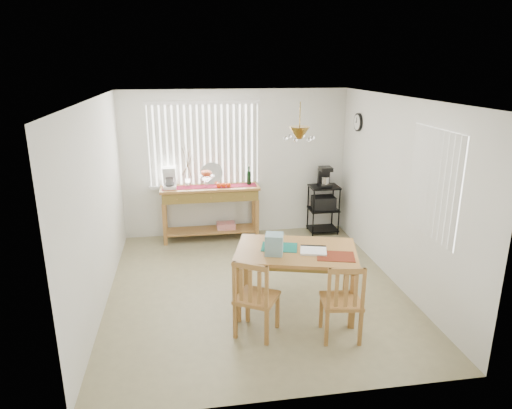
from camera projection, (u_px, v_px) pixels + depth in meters
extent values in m
cube|color=tan|center=(255.00, 288.00, 6.41)|extent=(4.00, 4.50, 0.01)
cube|color=white|center=(235.00, 163.00, 8.19)|extent=(4.00, 0.10, 2.60)
cube|color=white|center=(297.00, 275.00, 3.85)|extent=(4.00, 0.10, 2.60)
cube|color=white|center=(94.00, 206.00, 5.71)|extent=(0.10, 4.50, 2.60)
cube|color=white|center=(401.00, 192.00, 6.33)|extent=(0.10, 4.50, 2.60)
cube|color=white|center=(255.00, 94.00, 5.62)|extent=(4.00, 4.50, 0.10)
cube|color=white|center=(204.00, 145.00, 7.95)|extent=(1.90, 0.01, 1.40)
cube|color=white|center=(151.00, 147.00, 7.81)|extent=(0.07, 0.03, 1.40)
cube|color=white|center=(158.00, 146.00, 7.82)|extent=(0.07, 0.03, 1.40)
cube|color=white|center=(164.00, 146.00, 7.84)|extent=(0.07, 0.03, 1.40)
cube|color=white|center=(170.00, 146.00, 7.85)|extent=(0.07, 0.03, 1.40)
cube|color=white|center=(176.00, 146.00, 7.87)|extent=(0.07, 0.03, 1.40)
cube|color=white|center=(183.00, 146.00, 7.89)|extent=(0.07, 0.03, 1.40)
cube|color=white|center=(189.00, 146.00, 7.90)|extent=(0.07, 0.03, 1.40)
cube|color=white|center=(195.00, 145.00, 7.92)|extent=(0.07, 0.03, 1.40)
cube|color=white|center=(201.00, 145.00, 7.93)|extent=(0.07, 0.03, 1.40)
cube|color=white|center=(207.00, 145.00, 7.95)|extent=(0.07, 0.03, 1.40)
cube|color=white|center=(213.00, 145.00, 7.97)|extent=(0.07, 0.03, 1.40)
cube|color=white|center=(219.00, 145.00, 7.98)|extent=(0.07, 0.03, 1.40)
cube|color=white|center=(225.00, 145.00, 8.00)|extent=(0.07, 0.03, 1.40)
cube|color=white|center=(231.00, 144.00, 8.01)|extent=(0.07, 0.03, 1.40)
cube|color=white|center=(237.00, 144.00, 8.03)|extent=(0.07, 0.03, 1.40)
cube|color=white|center=(243.00, 144.00, 8.04)|extent=(0.07, 0.03, 1.40)
cube|color=white|center=(249.00, 144.00, 8.06)|extent=(0.07, 0.03, 1.40)
cube|color=white|center=(255.00, 144.00, 8.08)|extent=(0.07, 0.03, 1.40)
cube|color=white|center=(205.00, 186.00, 8.14)|extent=(1.98, 0.06, 0.06)
cube|color=white|center=(203.00, 102.00, 7.71)|extent=(1.98, 0.06, 0.06)
cube|color=white|center=(434.00, 184.00, 5.37)|extent=(0.01, 1.10, 1.30)
cube|color=white|center=(457.00, 196.00, 4.90)|extent=(0.03, 0.07, 1.30)
cube|color=white|center=(452.00, 193.00, 5.00)|extent=(0.03, 0.07, 1.30)
cube|color=white|center=(446.00, 191.00, 5.11)|extent=(0.03, 0.07, 1.30)
cube|color=white|center=(441.00, 188.00, 5.21)|extent=(0.03, 0.07, 1.30)
cube|color=white|center=(436.00, 186.00, 5.31)|extent=(0.03, 0.07, 1.30)
cube|color=white|center=(431.00, 183.00, 5.42)|extent=(0.03, 0.07, 1.30)
cube|color=white|center=(426.00, 181.00, 5.52)|extent=(0.03, 0.07, 1.30)
cube|color=white|center=(422.00, 179.00, 5.62)|extent=(0.03, 0.07, 1.30)
cube|color=white|center=(417.00, 177.00, 5.73)|extent=(0.03, 0.07, 1.30)
cube|color=white|center=(413.00, 175.00, 5.83)|extent=(0.03, 0.07, 1.30)
cylinder|color=black|center=(358.00, 122.00, 7.55)|extent=(0.04, 0.30, 0.30)
cylinder|color=white|center=(357.00, 122.00, 7.54)|extent=(0.01, 0.25, 0.25)
cylinder|color=brown|center=(300.00, 117.00, 5.19)|extent=(0.01, 0.01, 0.34)
cone|color=brown|center=(299.00, 133.00, 5.24)|extent=(0.24, 0.24, 0.14)
sphere|color=white|center=(313.00, 138.00, 5.28)|extent=(0.05, 0.05, 0.05)
sphere|color=white|center=(303.00, 136.00, 5.40)|extent=(0.05, 0.05, 0.05)
sphere|color=white|center=(290.00, 136.00, 5.38)|extent=(0.05, 0.05, 0.05)
sphere|color=white|center=(286.00, 138.00, 5.23)|extent=(0.05, 0.05, 0.05)
sphere|color=white|center=(295.00, 140.00, 5.12)|extent=(0.05, 0.05, 0.05)
sphere|color=white|center=(309.00, 140.00, 5.14)|extent=(0.05, 0.05, 0.05)
cube|color=#AB753A|center=(210.00, 188.00, 7.93)|extent=(1.71, 0.48, 0.04)
cube|color=olive|center=(210.00, 194.00, 7.96)|extent=(1.65, 0.44, 0.17)
cube|color=#AB753A|center=(165.00, 225.00, 7.80)|extent=(0.06, 0.06, 0.74)
cube|color=#AB753A|center=(257.00, 220.00, 8.04)|extent=(0.06, 0.06, 0.74)
cube|color=#AB753A|center=(165.00, 218.00, 8.15)|extent=(0.06, 0.06, 0.74)
cube|color=#AB753A|center=(254.00, 213.00, 8.40)|extent=(0.06, 0.06, 0.74)
cube|color=#AB753A|center=(211.00, 230.00, 8.16)|extent=(1.58, 0.42, 0.03)
cube|color=red|center=(226.00, 226.00, 8.18)|extent=(0.32, 0.24, 0.11)
cube|color=maroon|center=(210.00, 187.00, 7.92)|extent=(1.62, 0.26, 0.01)
cube|color=white|center=(170.00, 187.00, 7.81)|extent=(0.21, 0.26, 0.05)
cube|color=white|center=(170.00, 178.00, 7.85)|extent=(0.21, 0.09, 0.32)
cube|color=white|center=(169.00, 169.00, 7.70)|extent=(0.21, 0.24, 0.07)
cylinder|color=white|center=(170.00, 182.00, 7.75)|extent=(0.14, 0.14, 0.14)
cylinder|color=white|center=(207.00, 184.00, 7.88)|extent=(0.05, 0.05, 0.11)
cone|color=white|center=(207.00, 179.00, 7.85)|extent=(0.28, 0.28, 0.10)
sphere|color=#B0171C|center=(209.00, 173.00, 7.83)|extent=(0.09, 0.09, 0.09)
sphere|color=#B0171C|center=(208.00, 173.00, 7.87)|extent=(0.09, 0.09, 0.09)
sphere|color=#B0171C|center=(205.00, 173.00, 7.86)|extent=(0.09, 0.09, 0.09)
sphere|color=#B0171C|center=(203.00, 173.00, 7.81)|extent=(0.09, 0.09, 0.09)
sphere|color=#B0171C|center=(205.00, 174.00, 7.77)|extent=(0.09, 0.09, 0.09)
sphere|color=#B0171C|center=(208.00, 174.00, 7.78)|extent=(0.09, 0.09, 0.09)
sphere|color=#F73E0D|center=(219.00, 185.00, 7.85)|extent=(0.09, 0.09, 0.09)
sphere|color=#F73E0D|center=(224.00, 185.00, 7.87)|extent=(0.09, 0.09, 0.09)
sphere|color=#F73E0D|center=(229.00, 185.00, 7.88)|extent=(0.09, 0.09, 0.09)
cylinder|color=silver|center=(212.00, 173.00, 8.06)|extent=(0.38, 0.10, 0.38)
cylinder|color=white|center=(188.00, 183.00, 7.90)|extent=(0.09, 0.09, 0.15)
cylinder|color=#4C3823|center=(187.00, 165.00, 7.80)|extent=(0.09, 0.04, 0.47)
cylinder|color=#4C3823|center=(187.00, 163.00, 7.79)|extent=(0.15, 0.06, 0.52)
cylinder|color=#4C3823|center=(187.00, 166.00, 7.81)|extent=(0.19, 0.08, 0.39)
cylinder|color=#4C3823|center=(187.00, 162.00, 7.79)|extent=(0.06, 0.03, 0.59)
cylinder|color=#4C3823|center=(187.00, 167.00, 7.81)|extent=(0.23, 0.11, 0.33)
cylinder|color=black|center=(249.00, 178.00, 8.04)|extent=(0.08, 0.08, 0.25)
cylinder|color=black|center=(249.00, 168.00, 7.99)|extent=(0.03, 0.03, 0.09)
cylinder|color=black|center=(313.00, 213.00, 8.19)|extent=(0.02, 0.02, 0.88)
cylinder|color=black|center=(339.00, 212.00, 8.26)|extent=(0.02, 0.02, 0.88)
cylinder|color=black|center=(308.00, 207.00, 8.54)|extent=(0.02, 0.02, 0.88)
cylinder|color=black|center=(332.00, 206.00, 8.61)|extent=(0.02, 0.02, 0.88)
cube|color=black|center=(324.00, 187.00, 8.27)|extent=(0.52, 0.42, 0.03)
cube|color=black|center=(323.00, 209.00, 8.40)|extent=(0.52, 0.42, 0.03)
cube|color=black|center=(322.00, 229.00, 8.51)|extent=(0.52, 0.42, 0.03)
cube|color=black|center=(324.00, 203.00, 8.36)|extent=(0.40, 0.31, 0.23)
cube|color=black|center=(325.00, 185.00, 8.24)|extent=(0.21, 0.25, 0.05)
cube|color=black|center=(324.00, 177.00, 8.28)|extent=(0.21, 0.08, 0.31)
cube|color=black|center=(325.00, 169.00, 8.15)|extent=(0.21, 0.23, 0.07)
cylinder|color=silver|center=(325.00, 180.00, 8.20)|extent=(0.14, 0.14, 0.14)
cube|color=#AB753A|center=(296.00, 251.00, 5.68)|extent=(1.68, 1.31, 0.04)
cube|color=olive|center=(296.00, 255.00, 5.69)|extent=(1.55, 1.18, 0.06)
cube|color=#AB753A|center=(238.00, 295.00, 5.48)|extent=(0.09, 0.09, 0.69)
cube|color=#AB753A|center=(352.00, 301.00, 5.34)|extent=(0.09, 0.09, 0.69)
cube|color=#AB753A|center=(247.00, 266.00, 6.27)|extent=(0.09, 0.09, 0.69)
cube|color=#AB753A|center=(347.00, 271.00, 6.13)|extent=(0.09, 0.09, 0.69)
cube|color=#126658|center=(279.00, 247.00, 5.74)|extent=(0.51, 0.42, 0.01)
cube|color=maroon|center=(336.00, 256.00, 5.47)|extent=(0.51, 0.42, 0.01)
cube|color=white|center=(313.00, 251.00, 5.60)|extent=(0.37, 0.33, 0.03)
cube|color=black|center=(313.00, 247.00, 5.73)|extent=(0.32, 0.11, 0.03)
cube|color=#7DAAB6|center=(274.00, 244.00, 5.51)|extent=(0.26, 0.26, 0.25)
cube|color=#AB753A|center=(257.00, 298.00, 5.21)|extent=(0.60, 0.60, 0.04)
cube|color=#AB753A|center=(277.00, 311.00, 5.38)|extent=(0.06, 0.06, 0.43)
cube|color=#AB753A|center=(248.00, 305.00, 5.51)|extent=(0.06, 0.06, 0.43)
cube|color=#AB753A|center=(267.00, 328.00, 5.04)|extent=(0.06, 0.06, 0.43)
cube|color=#AB753A|center=(235.00, 321.00, 5.17)|extent=(0.06, 0.06, 0.43)
cube|color=#AB753A|center=(267.00, 287.00, 4.88)|extent=(0.05, 0.05, 0.48)
cube|color=#AB753A|center=(234.00, 282.00, 5.01)|extent=(0.05, 0.05, 0.48)
cube|color=#AB753A|center=(250.00, 267.00, 4.89)|extent=(0.36, 0.23, 0.06)
cube|color=#AB753A|center=(259.00, 288.00, 4.92)|extent=(0.05, 0.04, 0.39)
cube|color=#AB753A|center=(250.00, 286.00, 4.96)|extent=(0.05, 0.04, 0.39)
cube|color=#AB753A|center=(241.00, 285.00, 4.99)|extent=(0.05, 0.04, 0.39)
cube|color=#AB753A|center=(341.00, 301.00, 5.14)|extent=(0.49, 0.49, 0.04)
cube|color=#AB753A|center=(353.00, 311.00, 5.39)|extent=(0.05, 0.05, 0.43)
cube|color=#AB753A|center=(321.00, 311.00, 5.38)|extent=(0.05, 0.05, 0.43)
cube|color=#AB753A|center=(360.00, 328.00, 5.04)|extent=(0.05, 0.05, 0.43)
cube|color=#AB753A|center=(327.00, 329.00, 5.03)|extent=(0.05, 0.05, 0.43)
cube|color=#AB753A|center=(364.00, 289.00, 4.88)|extent=(0.04, 0.04, 0.48)
cube|color=#AB753A|center=(329.00, 289.00, 4.87)|extent=(0.04, 0.04, 0.48)
cube|color=#AB753A|center=(347.00, 271.00, 4.81)|extent=(0.40, 0.08, 0.06)
cube|color=#AB753A|center=(356.00, 291.00, 4.89)|extent=(0.04, 0.03, 0.38)
cube|color=#AB753A|center=(346.00, 291.00, 4.88)|extent=(0.04, 0.03, 0.38)
cube|color=#AB753A|center=(337.00, 291.00, 4.88)|extent=(0.04, 0.03, 0.38)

